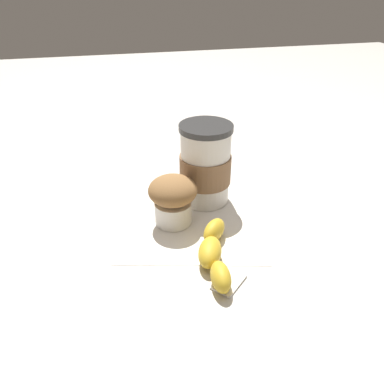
# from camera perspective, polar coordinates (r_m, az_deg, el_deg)

# --- Properties ---
(ground_plane) EXTENTS (3.00, 3.00, 0.00)m
(ground_plane) POSITION_cam_1_polar(r_m,az_deg,el_deg) (0.66, -0.00, -4.18)
(ground_plane) COLOR beige
(paper_napkin) EXTENTS (0.29, 0.29, 0.00)m
(paper_napkin) POSITION_cam_1_polar(r_m,az_deg,el_deg) (0.66, -0.00, -4.13)
(paper_napkin) COLOR white
(paper_napkin) RESTS_ON ground_plane
(coffee_cup) EXTENTS (0.09, 0.09, 0.15)m
(coffee_cup) POSITION_cam_1_polar(r_m,az_deg,el_deg) (0.68, 2.04, 4.12)
(coffee_cup) COLOR silver
(coffee_cup) RESTS_ON paper_napkin
(muffin) EXTENTS (0.08, 0.08, 0.09)m
(muffin) POSITION_cam_1_polar(r_m,az_deg,el_deg) (0.63, -2.97, -0.78)
(muffin) COLOR white
(muffin) RESTS_ON paper_napkin
(banana) EXTENTS (0.16, 0.08, 0.03)m
(banana) POSITION_cam_1_polar(r_m,az_deg,el_deg) (0.56, 3.26, -9.12)
(banana) COLOR gold
(banana) RESTS_ON paper_napkin
(sugar_packet) EXTENTS (0.06, 0.06, 0.01)m
(sugar_packet) POSITION_cam_1_polar(r_m,az_deg,el_deg) (0.54, 5.61, -13.34)
(sugar_packet) COLOR white
(sugar_packet) RESTS_ON ground_plane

